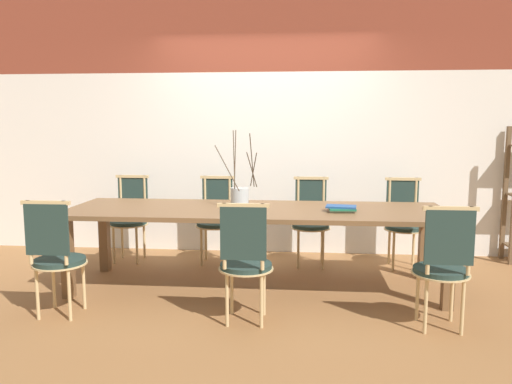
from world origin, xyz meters
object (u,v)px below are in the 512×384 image
Objects in this scene: chair_near_center at (443,264)px; chair_far_center at (311,219)px; book_stack at (342,208)px; vase_centerpiece at (240,197)px; dining_table at (256,216)px.

chair_far_center is (-0.91, 1.66, 0.00)m from chair_near_center.
chair_near_center is 3.37× the size of book_stack.
chair_near_center is 1.81m from vase_centerpiece.
chair_near_center is 1.33× the size of vase_centerpiece.
chair_far_center is (0.51, 0.83, -0.17)m from dining_table.
vase_centerpiece reaches higher than dining_table.
chair_near_center is 1.00× the size of chair_far_center.
dining_table is at bearing -6.01° from vase_centerpiece.
chair_far_center is at bearing 58.60° from dining_table.
book_stack is at bearing -6.63° from dining_table.
vase_centerpiece is at bearing 173.47° from book_stack.
book_stack is (0.90, -0.10, -0.08)m from vase_centerpiece.
chair_near_center is at bearing 118.72° from chair_far_center.
dining_table is 0.23m from vase_centerpiece.
dining_table is 0.99m from chair_far_center.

